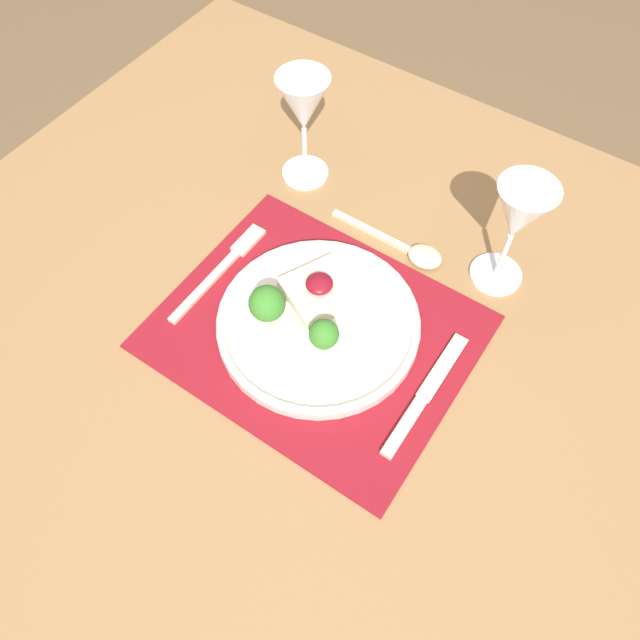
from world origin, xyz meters
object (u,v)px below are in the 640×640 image
Objects in this scene: dinner_plate at (318,320)px; fork at (224,266)px; spoon at (413,251)px; wine_glass_near at (518,218)px; knife at (421,402)px; wine_glass_far at (304,109)px.

fork is (-0.17, 0.01, -0.01)m from dinner_plate.
spoon is at bearing 40.88° from fork.
fork is 1.09× the size of spoon.
wine_glass_near reaches higher than spoon.
dinner_plate is 1.37× the size of knife.
wine_glass_far reaches higher than knife.
dinner_plate is at bearing 170.16° from knife.
wine_glass_near is at bearing 16.37° from spoon.
wine_glass_near is at bearing 89.29° from knife.
dinner_plate is 0.32m from wine_glass_far.
knife is 1.09× the size of spoon.
fork is 0.26m from wine_glass_far.
dinner_plate is at bearing -126.99° from wine_glass_near.
dinner_plate is 0.18m from knife.
wine_glass_near is (0.33, 0.21, 0.12)m from fork.
knife is 0.24m from spoon.
wine_glass_far reaches higher than fork.
dinner_plate is 0.17m from fork.
knife is 1.13× the size of wine_glass_near.
wine_glass_far is at bearing 177.71° from wine_glass_near.
wine_glass_near is at bearing 53.01° from dinner_plate.
knife is (0.34, -0.03, 0.00)m from fork.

